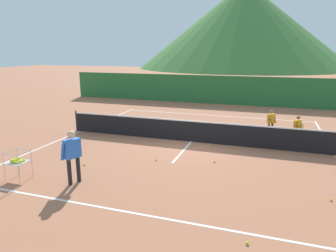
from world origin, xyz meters
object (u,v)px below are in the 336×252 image
at_px(instructor, 72,152).
at_px(student_0, 271,120).
at_px(student_1, 298,127).
at_px(tennis_ball_4, 209,146).
at_px(ball_cart, 17,161).
at_px(tennis_ball_3, 247,243).
at_px(tennis_ball_0, 71,155).
at_px(tennis_ball_1, 214,162).
at_px(tennis_net, 191,131).
at_px(tennis_ball_6, 156,160).
at_px(tennis_ball_2, 331,200).
at_px(tennis_ball_5, 84,164).

relative_size(instructor, student_0, 1.34).
xyz_separation_m(student_1, tennis_ball_4, (-3.57, -1.69, -0.71)).
distance_m(instructor, ball_cart, 1.96).
height_order(student_1, tennis_ball_3, student_1).
relative_size(student_1, tennis_ball_3, 18.14).
xyz_separation_m(tennis_ball_0, tennis_ball_1, (5.38, 1.08, 0.00)).
xyz_separation_m(tennis_net, tennis_ball_0, (-3.93, -3.35, -0.47)).
xyz_separation_m(instructor, tennis_ball_1, (3.79, 3.12, -0.97)).
height_order(tennis_net, tennis_ball_6, tennis_net).
relative_size(student_0, tennis_ball_4, 18.35).
xyz_separation_m(tennis_ball_0, tennis_ball_3, (6.88, -3.51, 0.00)).
distance_m(tennis_ball_1, tennis_ball_6, 2.13).
xyz_separation_m(instructor, tennis_ball_0, (-1.59, 2.03, -0.97)).
distance_m(tennis_ball_2, tennis_ball_4, 5.55).
relative_size(tennis_ball_2, tennis_ball_6, 1.00).
bearing_deg(tennis_ball_2, tennis_ball_1, 151.58).
relative_size(tennis_ball_1, tennis_ball_3, 1.00).
relative_size(ball_cart, tennis_ball_5, 13.22).
distance_m(tennis_ball_2, tennis_ball_3, 3.36).
height_order(tennis_net, tennis_ball_3, tennis_net).
relative_size(student_0, student_1, 1.01).
bearing_deg(tennis_ball_1, tennis_ball_0, -168.62).
distance_m(student_0, tennis_ball_5, 8.84).
bearing_deg(tennis_net, tennis_ball_1, -57.51).
height_order(student_1, tennis_ball_0, student_1).
xyz_separation_m(student_1, tennis_ball_1, (-3.00, -3.54, -0.71)).
distance_m(tennis_net, student_1, 4.63).
bearing_deg(tennis_ball_6, instructor, -123.17).
height_order(instructor, tennis_ball_6, instructor).
bearing_deg(tennis_ball_6, tennis_ball_5, -150.83).
height_order(student_0, tennis_ball_6, student_0).
distance_m(tennis_net, tennis_ball_3, 7.48).
xyz_separation_m(ball_cart, tennis_ball_3, (7.19, -1.20, -0.56)).
bearing_deg(tennis_ball_1, tennis_ball_2, -28.42).
height_order(tennis_ball_1, tennis_ball_2, same).
height_order(instructor, student_0, instructor).
bearing_deg(student_1, tennis_ball_6, -141.54).
height_order(ball_cart, tennis_ball_2, ball_cart).
relative_size(tennis_ball_2, tennis_ball_3, 1.00).
height_order(instructor, ball_cart, instructor).
distance_m(tennis_ball_3, tennis_ball_4, 6.76).
bearing_deg(tennis_ball_1, tennis_ball_6, -166.56).
bearing_deg(tennis_ball_1, student_1, 49.67).
height_order(instructor, student_1, instructor).
height_order(tennis_ball_5, tennis_ball_6, same).
bearing_deg(tennis_ball_5, tennis_ball_2, -1.07).
distance_m(tennis_ball_0, tennis_ball_2, 8.94).
bearing_deg(tennis_ball_5, tennis_ball_1, 22.08).
bearing_deg(tennis_net, tennis_ball_5, -125.73).
relative_size(tennis_ball_1, tennis_ball_5, 1.00).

